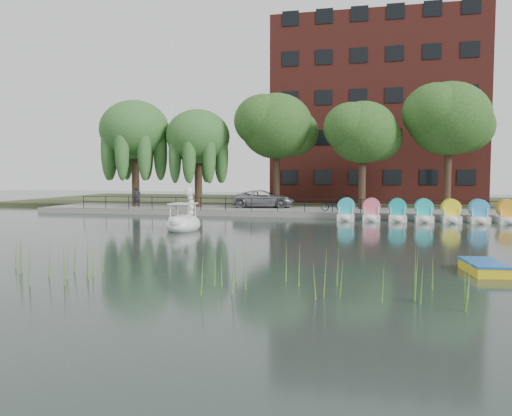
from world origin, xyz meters
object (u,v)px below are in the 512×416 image
(pedestrian, at_px, (137,195))
(bicycle, at_px, (333,204))
(swan_boat, at_px, (184,221))
(yellow_rowboat, at_px, (483,267))
(minivan, at_px, (263,197))

(pedestrian, bearing_deg, bicycle, -35.84)
(swan_boat, distance_m, yellow_rowboat, 16.68)
(pedestrian, height_order, yellow_rowboat, pedestrian)
(swan_boat, relative_size, yellow_rowboat, 1.38)
(yellow_rowboat, bearing_deg, pedestrian, 130.13)
(minivan, relative_size, bicycle, 3.43)
(pedestrian, xyz_separation_m, yellow_rowboat, (22.48, -20.70, -1.19))
(bicycle, relative_size, pedestrian, 0.87)
(minivan, relative_size, swan_boat, 1.97)
(pedestrian, xyz_separation_m, swan_boat, (8.59, -11.48, -0.86))
(bicycle, relative_size, yellow_rowboat, 0.79)
(bicycle, distance_m, pedestrian, 16.12)
(minivan, bearing_deg, pedestrian, 93.16)
(bicycle, bearing_deg, pedestrian, 87.40)
(minivan, bearing_deg, yellow_rowboat, -161.56)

